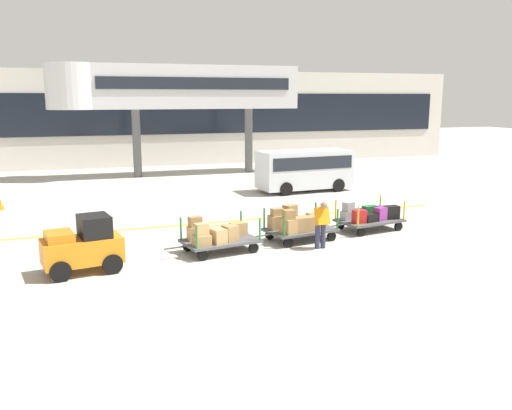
% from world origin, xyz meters
% --- Properties ---
extents(ground_plane, '(120.00, 120.00, 0.00)m').
position_xyz_m(ground_plane, '(0.00, 0.00, 0.00)').
color(ground_plane, '#B2ADA0').
extents(apron_lead_line, '(19.53, 1.10, 0.01)m').
position_xyz_m(apron_lead_line, '(1.11, 6.58, 0.00)').
color(apron_lead_line, yellow).
rests_on(apron_lead_line, ground_plane).
extents(terminal_building, '(49.04, 2.51, 6.60)m').
position_xyz_m(terminal_building, '(0.00, 25.98, 3.31)').
color(terminal_building, beige).
rests_on(terminal_building, ground_plane).
extents(jet_bridge, '(14.95, 3.00, 6.68)m').
position_xyz_m(jet_bridge, '(1.33, 19.99, 5.31)').
color(jet_bridge, silver).
rests_on(jet_bridge, ground_plane).
extents(baggage_tug, '(2.27, 1.56, 1.58)m').
position_xyz_m(baggage_tug, '(-3.88, 1.77, 0.75)').
color(baggage_tug, orange).
rests_on(baggage_tug, ground_plane).
extents(baggage_cart_lead, '(3.08, 1.81, 1.15)m').
position_xyz_m(baggage_cart_lead, '(0.09, 2.54, 0.54)').
color(baggage_cart_lead, '#4C4C4F').
rests_on(baggage_cart_lead, ground_plane).
extents(baggage_cart_middle, '(3.08, 1.81, 1.18)m').
position_xyz_m(baggage_cart_middle, '(3.01, 3.10, 0.59)').
color(baggage_cart_middle, '#4C4C4F').
rests_on(baggage_cart_middle, ground_plane).
extents(baggage_cart_tail, '(3.08, 1.81, 1.10)m').
position_xyz_m(baggage_cart_tail, '(6.10, 3.68, 0.52)').
color(baggage_cart_tail, '#4C4C4F').
rests_on(baggage_cart_tail, ground_plane).
extents(baggage_handler, '(0.40, 0.44, 1.56)m').
position_xyz_m(baggage_handler, '(3.38, 1.91, 0.87)').
color(baggage_handler, '#2D334C').
rests_on(baggage_handler, ground_plane).
extents(shuttle_van, '(4.94, 2.29, 2.10)m').
position_xyz_m(shuttle_van, '(7.13, 12.21, 1.23)').
color(shuttle_van, silver).
rests_on(shuttle_van, ground_plane).
extents(safety_cone_near, '(0.36, 0.36, 0.55)m').
position_xyz_m(safety_cone_near, '(-7.25, 11.79, 0.28)').
color(safety_cone_near, orange).
rests_on(safety_cone_near, ground_plane).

